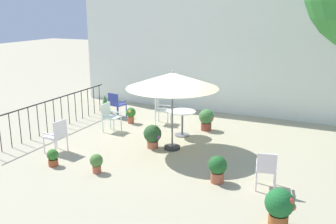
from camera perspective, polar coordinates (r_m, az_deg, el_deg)
The scene contains 18 objects.
ground_plane at distance 10.87m, azimuth -0.60°, elevation -5.26°, with size 60.00×60.00×0.00m, color tan.
villa_facade at distance 14.38m, azimuth 7.02°, elevation 8.91°, with size 11.07×0.30×4.51m, color white.
terrace_railing at distance 12.74m, azimuth -16.53°, elevation 0.38°, with size 0.03×5.38×1.01m.
patio_umbrella_0 at distance 10.25m, azimuth 0.65°, elevation 4.63°, with size 2.49×2.49×2.20m.
cafe_table_0 at distance 11.71m, azimuth 2.13°, elevation -0.96°, with size 0.81×0.81×0.78m.
patio_chair_0 at distance 12.26m, azimuth -8.62°, elevation -0.45°, with size 0.48×0.46×0.90m.
patio_chair_1 at distance 12.93m, azimuth -1.08°, elevation 0.57°, with size 0.53×0.50×0.93m.
patio_chair_2 at distance 10.74m, azimuth -16.04°, elevation -3.15°, with size 0.51×0.52×0.92m.
patio_chair_3 at distance 8.55m, azimuth 14.31°, elevation -7.92°, with size 0.51×0.55×0.87m.
patio_chair_4 at distance 13.77m, azimuth -7.71°, elevation 1.31°, with size 0.55×0.54×0.90m.
potted_plant_0 at distance 9.35m, azimuth -10.52°, elevation -7.30°, with size 0.31×0.31×0.46m.
potted_plant_1 at distance 14.53m, azimuth -9.27°, elevation 1.17°, with size 0.31×0.31×0.68m.
potted_plant_2 at distance 10.00m, azimuth -16.64°, elevation -6.41°, with size 0.29×0.29×0.43m.
potted_plant_3 at distance 8.75m, azimuth 7.33°, elevation -8.19°, with size 0.42×0.42×0.62m.
potted_plant_4 at distance 10.74m, azimuth -2.30°, elevation -3.44°, with size 0.50×0.50×0.66m.
potted_plant_5 at distance 12.33m, azimuth 5.69°, elevation -0.98°, with size 0.48×0.48×0.69m.
potted_plant_6 at distance 13.07m, azimuth -5.51°, elevation -0.28°, with size 0.33×0.34×0.54m.
potted_plant_7 at distance 7.30m, azimuth 16.16°, elevation -13.18°, with size 0.54×0.52×0.72m.
Camera 1 is at (4.37, -9.20, 3.80)m, focal length 41.27 mm.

